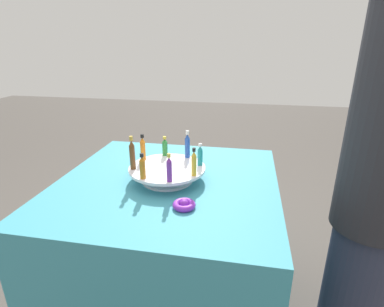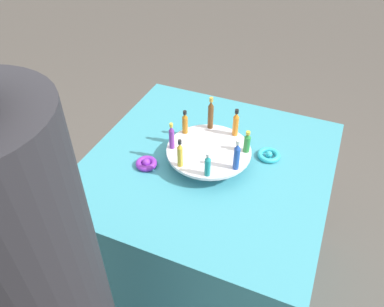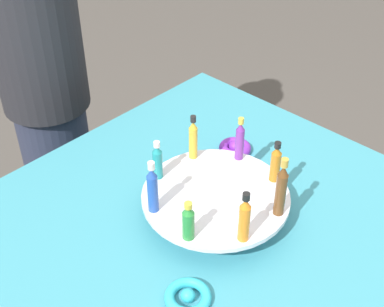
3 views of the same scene
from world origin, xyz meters
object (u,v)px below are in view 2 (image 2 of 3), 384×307
Objects in this scene: bottle_teal at (208,165)px; ribbon_bow_purple at (146,163)px; bottle_gold at (180,154)px; ribbon_bow_teal at (269,155)px; bottle_green at (247,142)px; bottle_brown at (211,114)px; bottle_purple at (172,137)px; bottle_amber at (185,123)px; display_stand at (209,154)px; bottle_blue at (237,156)px; bottle_orange at (236,123)px.

bottle_teal is 1.17× the size of ribbon_bow_purple.
bottle_gold is 0.40m from ribbon_bow_teal.
bottle_teal reaches higher than bottle_green.
bottle_green is 0.79× the size of bottle_gold.
bottle_brown is at bearing -33.39° from ribbon_bow_purple.
bottle_purple reaches higher than bottle_green.
bottle_teal is 0.27m from bottle_amber.
bottle_amber is at bearing 41.23° from bottle_teal.
bottle_green is 1.01× the size of ribbon_bow_teal.
bottle_brown is (0.14, 0.05, 0.09)m from display_stand.
bottle_orange is (0.20, 0.07, -0.00)m from bottle_blue.
display_stand is 3.91× the size of ribbon_bow_purple.
ribbon_bow_teal is (0.25, -0.44, -0.00)m from ribbon_bow_purple.
bottle_amber is at bearing 131.23° from bottle_brown.
display_stand is 3.57× the size of bottle_green.
bottle_blue reaches higher than ribbon_bow_purple.
bottle_purple is at bearing 115.30° from ribbon_bow_teal.
bottle_gold is (-0.27, 0.02, -0.01)m from bottle_brown.
bottle_blue reaches higher than bottle_purple.
bottle_green reaches higher than display_stand.
bottle_brown is 1.23× the size of bottle_gold.
bottle_teal is at bearing -93.59° from ribbon_bow_purple.
bottle_teal reaches higher than ribbon_bow_purple.
bottle_amber is (0.07, 0.13, 0.07)m from display_stand.
display_stand is 2.74× the size of bottle_orange.
bottle_blue reaches higher than bottle_amber.
ribbon_bow_purple is at bearing 119.14° from display_stand.
bottle_green is 0.21m from bottle_brown.
bottle_green is (0.05, -0.14, 0.07)m from display_stand.
bottle_gold is 1.39× the size of ribbon_bow_purple.
ribbon_bow_purple is (-0.26, 0.29, -0.11)m from bottle_orange.
bottle_green is at bearing -3.77° from bottle_blue.
bottle_brown reaches higher than bottle_orange.
display_stand is 3.34× the size of bottle_teal.
bottle_green is 0.77× the size of bottle_orange.
bottle_orange reaches higher than bottle_amber.
bottle_blue is 1.23× the size of bottle_amber.
bottle_amber is 1.14× the size of ribbon_bow_teal.
bottle_orange is 1.32× the size of ribbon_bow_teal.
ribbon_bow_purple is (-0.26, 0.17, -0.12)m from bottle_brown.
display_stand is 0.16m from bottle_teal.
bottle_brown is at bearing -3.77° from bottle_gold.
ribbon_bow_teal is at bearing -48.23° from bottle_gold.
bottle_amber is 0.89× the size of bottle_gold.
bottle_green is at bearing -26.27° from bottle_teal.
bottle_blue is at bearing -116.27° from bottle_amber.
bottle_amber is (-0.07, 0.09, -0.02)m from bottle_brown.
bottle_green is at bearing -48.77° from bottle_gold.
display_stand is 0.17m from bottle_purple.
display_stand is 2.88× the size of bottle_purple.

